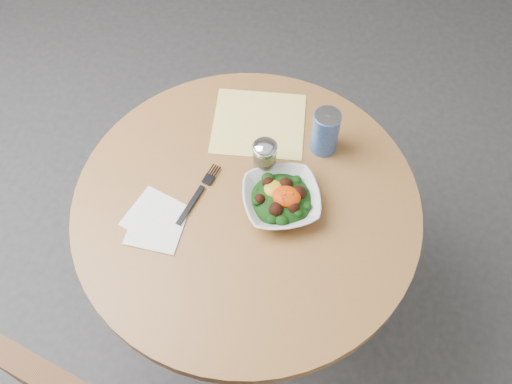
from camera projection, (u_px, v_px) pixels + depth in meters
ground at (249, 306)px, 2.10m from camera, size 6.00×6.00×0.00m
table at (247, 237)px, 1.63m from camera, size 0.90×0.90×0.75m
cloth_napkin at (259, 123)px, 1.60m from camera, size 0.28×0.26×0.00m
paper_napkins at (156, 221)px, 1.43m from camera, size 0.17×0.18×0.00m
salad_bowl at (281, 199)px, 1.44m from camera, size 0.25×0.25×0.07m
fork at (199, 192)px, 1.47m from camera, size 0.07×0.20×0.00m
spice_shaker at (265, 158)px, 1.47m from camera, size 0.06×0.06×0.12m
beverage_can at (325, 132)px, 1.50m from camera, size 0.07×0.07×0.14m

